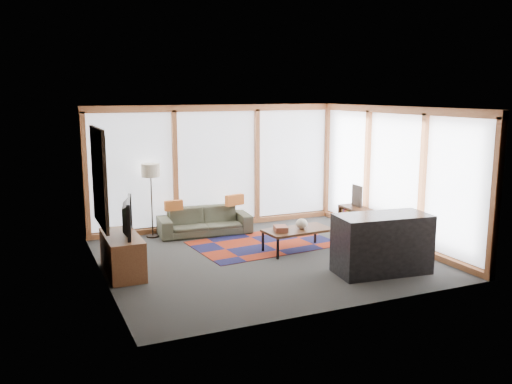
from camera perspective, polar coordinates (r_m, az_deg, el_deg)
name	(u,v)px	position (r m, az deg, el deg)	size (l,w,h in m)	color
ground	(265,257)	(9.57, 0.97, -6.89)	(5.50, 5.50, 0.00)	#2C2C2A
room_envelope	(277,165)	(9.94, 2.24, 2.86)	(5.52, 5.02, 2.62)	#4A3A33
rug	(264,244)	(10.39, 0.80, -5.45)	(2.61, 1.68, 0.01)	maroon
sofa	(205,221)	(11.09, -5.43, -3.05)	(1.86, 0.73, 0.54)	#353528
pillow_left	(174,205)	(10.86, -8.66, -1.40)	(0.37, 0.11, 0.20)	#BB6027
pillow_right	(235,200)	(11.23, -2.27, -0.84)	(0.41, 0.12, 0.22)	#BB6027
floor_lamp	(152,201)	(10.92, -10.93, -0.90)	(0.37, 0.37, 1.48)	black
coffee_table	(297,240)	(9.92, 4.38, -5.06)	(1.22, 0.61, 0.41)	#34230E
book_stack	(281,229)	(9.70, 2.62, -3.87)	(0.22, 0.28, 0.09)	brown
vase	(302,224)	(9.89, 4.83, -3.34)	(0.22, 0.22, 0.19)	beige
bookshelf	(375,227)	(10.81, 12.46, -3.64)	(0.39, 2.13, 0.53)	#34230E
bowl_a	(395,218)	(10.30, 14.45, -2.64)	(0.18, 0.18, 0.09)	black
bowl_b	(382,214)	(10.58, 13.08, -2.27)	(0.16, 0.16, 0.08)	black
shelf_picture	(357,196)	(11.34, 10.58, -0.40)	(0.04, 0.34, 0.44)	black
tv_console	(122,254)	(8.92, -13.89, -6.39)	(0.52, 1.26, 0.63)	brown
television	(123,217)	(8.80, -13.85, -2.55)	(1.00, 0.13, 0.58)	black
bar_counter	(382,244)	(8.90, 13.12, -5.33)	(1.50, 0.70, 0.95)	black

